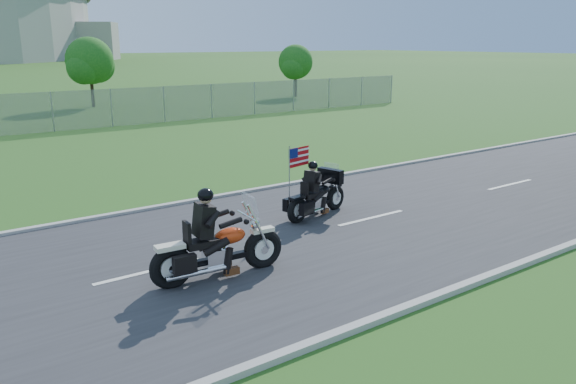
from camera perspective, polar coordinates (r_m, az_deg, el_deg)
ground at (r=12.30m, az=-5.24°, el=-6.11°), size 420.00×420.00×0.00m
road at (r=12.29m, az=-5.24°, el=-6.03°), size 120.00×8.00×0.04m
curb_north at (r=15.74m, az=-12.70°, el=-1.47°), size 120.00×0.18×0.12m
curb_south at (r=9.30m, az=7.78°, el=-13.17°), size 120.00×0.18×0.12m
tree_fence_near at (r=41.71m, az=-19.45°, el=12.23°), size 3.52×3.28×4.75m
tree_fence_far at (r=47.07m, az=0.79°, el=12.89°), size 3.08×2.87×4.20m
motorcycle_lead at (r=10.82m, az=-7.28°, el=-5.91°), size 2.74×0.79×1.84m
motorcycle_follow at (r=14.52m, az=2.94°, el=-0.57°), size 2.22×0.95×1.87m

